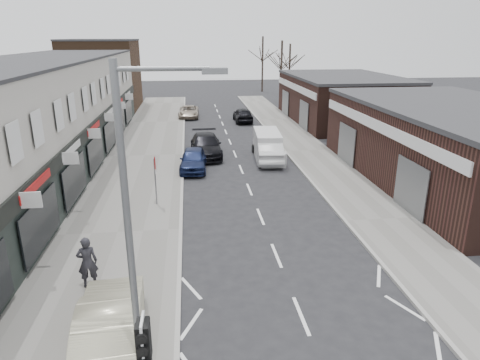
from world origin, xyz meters
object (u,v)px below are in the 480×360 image
object	(u,v)px
traffic_light	(145,353)
sedan_on_pavement	(111,324)
white_van	(268,146)
parked_car_left_a	(193,159)
parked_car_left_c	(189,112)
warning_sign	(155,166)
parked_car_right_b	(243,115)
parked_car_left_b	(206,145)
street_lamp	(137,229)
parked_car_right_a	(269,150)
pedestrian	(87,262)

from	to	relation	value
traffic_light	sedan_on_pavement	bearing A→B (deg)	113.02
white_van	sedan_on_pavement	world-z (taller)	white_van
parked_car_left_a	parked_car_left_c	xyz separation A→B (m)	(-0.23, 19.62, -0.09)
warning_sign	parked_car_right_b	distance (m)	23.90
parked_car_left_b	parked_car_left_c	distance (m)	16.20
warning_sign	parked_car_left_c	world-z (taller)	warning_sign
sedan_on_pavement	street_lamp	bearing A→B (deg)	117.46
warning_sign	sedan_on_pavement	size ratio (longest dim) A/B	0.55
parked_car_right_a	parked_car_right_b	size ratio (longest dim) A/B	1.12
pedestrian	parked_car_left_a	world-z (taller)	pedestrian
pedestrian	warning_sign	bearing A→B (deg)	-115.79
sedan_on_pavement	parked_car_left_a	distance (m)	17.45
traffic_light	warning_sign	distance (m)	14.04
traffic_light	white_van	distance (m)	23.63
sedan_on_pavement	parked_car_right_a	world-z (taller)	sedan_on_pavement
sedan_on_pavement	parked_car_left_b	distance (m)	21.02
street_lamp	white_van	distance (m)	22.76
parked_car_left_c	parked_car_right_a	xyz separation A→B (m)	(5.60, -18.17, 0.17)
parked_car_right_b	white_van	bearing A→B (deg)	89.64
white_van	sedan_on_pavement	distance (m)	21.14
white_van	sedan_on_pavement	bearing A→B (deg)	-107.65
white_van	parked_car_left_a	distance (m)	5.91
street_lamp	white_van	world-z (taller)	street_lamp
pedestrian	parked_car_left_b	xyz separation A→B (m)	(4.84, 17.35, -0.27)
parked_car_right_a	white_van	bearing A→B (deg)	-88.33
sedan_on_pavement	pedestrian	bearing A→B (deg)	-73.36
parked_car_left_b	parked_car_right_a	world-z (taller)	parked_car_right_a
white_van	sedan_on_pavement	size ratio (longest dim) A/B	1.04
street_lamp	sedan_on_pavement	distance (m)	4.28
street_lamp	sedan_on_pavement	bearing A→B (deg)	122.63
white_van	warning_sign	bearing A→B (deg)	-126.34
parked_car_left_c	parked_car_right_b	world-z (taller)	parked_car_right_b
street_lamp	parked_car_right_b	bearing A→B (deg)	79.27
parked_car_left_b	street_lamp	bearing A→B (deg)	-96.34
warning_sign	sedan_on_pavement	bearing A→B (deg)	-92.75
street_lamp	parked_car_left_a	size ratio (longest dim) A/B	1.88
traffic_light	parked_car_right_b	xyz separation A→B (m)	(6.60, 36.71, -1.67)
white_van	pedestrian	size ratio (longest dim) A/B	2.70
parked_car_left_b	parked_car_left_c	xyz separation A→B (m)	(-1.20, 16.15, -0.16)
sedan_on_pavement	parked_car_left_b	world-z (taller)	sedan_on_pavement
warning_sign	parked_car_left_a	size ratio (longest dim) A/B	0.63
warning_sign	sedan_on_pavement	xyz separation A→B (m)	(-0.53, -10.98, -1.28)
warning_sign	parked_car_right_b	world-z (taller)	warning_sign
pedestrian	parked_car_right_a	bearing A→B (deg)	-132.98
street_lamp	parked_car_left_c	bearing A→B (deg)	88.33
parked_car_left_c	parked_car_right_a	world-z (taller)	parked_car_right_a
sedan_on_pavement	parked_car_right_b	xyz separation A→B (m)	(7.89, 33.68, -0.18)
white_van	pedestrian	world-z (taller)	pedestrian
parked_car_left_c	street_lamp	bearing A→B (deg)	-89.64
warning_sign	pedestrian	size ratio (longest dim) A/B	1.43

